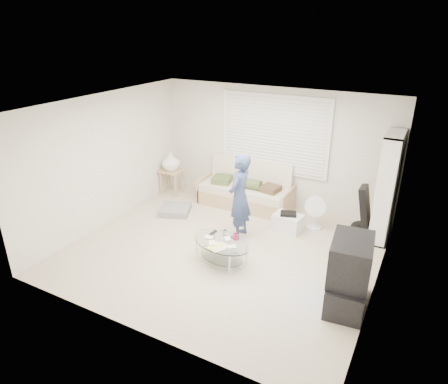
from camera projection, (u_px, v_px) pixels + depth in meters
The scene contains 13 objects.
ground at pixel (223, 250), 6.95m from camera, with size 5.00×5.00×0.00m, color #B3A58B.
room_shell at pixel (236, 153), 6.70m from camera, with size 5.02×4.52×2.51m.
window_blinds at pixel (274, 134), 8.12m from camera, with size 2.32×0.08×1.62m.
futon_sofa at pixel (246, 192), 8.53m from camera, with size 1.99×0.80×0.97m.
grey_floor_pillow at pixel (175, 210), 8.29m from camera, with size 0.59×0.59×0.13m, color slate.
side_table at pixel (171, 163), 8.97m from camera, with size 0.50×0.40×0.99m.
bookshelf at pixel (387, 188), 6.99m from camera, with size 0.31×0.83×1.97m.
guitar_case at pixel (364, 217), 7.16m from camera, with size 0.37×0.37×0.99m.
floor_fan at pixel (316, 210), 7.55m from camera, with size 0.41×0.27×0.67m.
storage_bin at pixel (288, 222), 7.56m from camera, with size 0.57×0.43×0.37m.
tv_unit at pixel (348, 274), 5.43m from camera, with size 0.61×0.99×1.02m.
coffee_table at pixel (221, 245), 6.48m from camera, with size 1.18×0.90×0.51m.
standing_person at pixel (240, 197), 7.09m from camera, with size 0.58×0.38×1.59m, color navy.
Camera 1 is at (2.86, -5.27, 3.65)m, focal length 32.00 mm.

